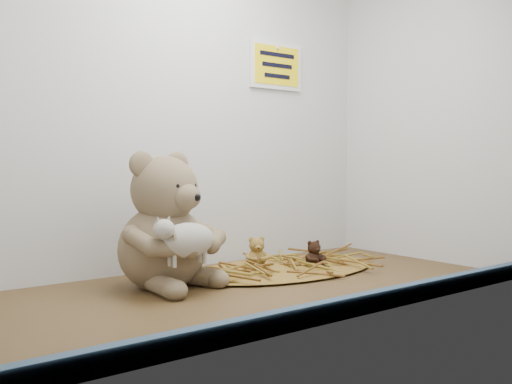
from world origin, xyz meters
TOP-DOWN VIEW (x-y plane):
  - alcove_shell at (0.00, 9.00)cm, footprint 120.40×60.20cm
  - front_rail at (0.00, -28.80)cm, footprint 119.28×2.20cm
  - straw_bed at (18.28, 11.20)cm, footprint 54.36×31.56cm
  - main_teddy at (-15.66, 12.58)cm, footprint 30.37×31.25cm
  - toy_lamb at (-15.66, 1.92)cm, footprint 15.56×9.50cm
  - mini_teddy_tan at (12.37, 15.40)cm, footprint 8.54×8.69cm
  - mini_teddy_brown at (24.18, 6.99)cm, footprint 6.23×6.49cm
  - wall_sign at (30.00, 29.40)cm, footprint 16.00×1.20cm

SIDE VIEW (x-z plane):
  - straw_bed at x=18.28cm, z-range 0.00..1.05cm
  - front_rail at x=0.00cm, z-range 0.00..3.60cm
  - mini_teddy_brown at x=24.18cm, z-range 1.05..7.84cm
  - mini_teddy_tan at x=12.37cm, z-range 1.05..8.81cm
  - toy_lamb at x=-15.66cm, z-range 6.47..16.53cm
  - main_teddy at x=-15.66cm, z-range 0.00..29.76cm
  - alcove_shell at x=0.00cm, z-range -0.20..90.20cm
  - wall_sign at x=30.00cm, z-range 49.50..60.50cm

